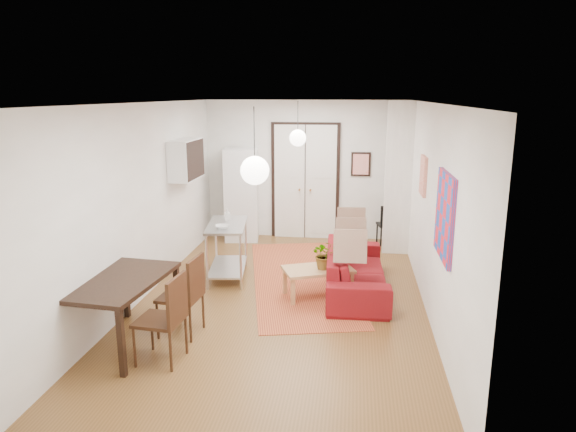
# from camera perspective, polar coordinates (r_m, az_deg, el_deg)

# --- Properties ---
(floor) EXTENTS (7.00, 7.00, 0.00)m
(floor) POSITION_cam_1_polar(r_m,az_deg,el_deg) (7.87, -0.63, -9.17)
(floor) COLOR brown
(floor) RESTS_ON ground
(ceiling) EXTENTS (4.20, 7.00, 0.02)m
(ceiling) POSITION_cam_1_polar(r_m,az_deg,el_deg) (7.26, -0.68, 12.46)
(ceiling) COLOR white
(ceiling) RESTS_ON wall_back
(wall_back) EXTENTS (4.20, 0.02, 2.90)m
(wall_back) POSITION_cam_1_polar(r_m,az_deg,el_deg) (10.85, 1.96, 5.11)
(wall_back) COLOR white
(wall_back) RESTS_ON floor
(wall_front) EXTENTS (4.20, 0.02, 2.90)m
(wall_front) POSITION_cam_1_polar(r_m,az_deg,el_deg) (4.14, -7.57, -9.07)
(wall_front) COLOR white
(wall_front) RESTS_ON floor
(wall_left) EXTENTS (0.02, 7.00, 2.90)m
(wall_left) POSITION_cam_1_polar(r_m,az_deg,el_deg) (8.00, -15.73, 1.58)
(wall_left) COLOR white
(wall_left) RESTS_ON floor
(wall_right) EXTENTS (0.02, 7.00, 2.90)m
(wall_right) POSITION_cam_1_polar(r_m,az_deg,el_deg) (7.44, 15.58, 0.72)
(wall_right) COLOR white
(wall_right) RESTS_ON floor
(double_doors) EXTENTS (1.44, 0.06, 2.50)m
(double_doors) POSITION_cam_1_polar(r_m,az_deg,el_deg) (10.85, 1.92, 3.76)
(double_doors) COLOR white
(double_doors) RESTS_ON wall_back
(stub_partition) EXTENTS (0.50, 0.10, 2.90)m
(stub_partition) POSITION_cam_1_polar(r_m,az_deg,el_deg) (9.90, 12.16, 4.00)
(stub_partition) COLOR white
(stub_partition) RESTS_ON floor
(wall_cabinet) EXTENTS (0.35, 1.00, 0.70)m
(wall_cabinet) POSITION_cam_1_polar(r_m,az_deg,el_deg) (9.24, -11.26, 6.21)
(wall_cabinet) COLOR white
(wall_cabinet) RESTS_ON wall_left
(painting_popart) EXTENTS (0.05, 1.00, 1.00)m
(painting_popart) POSITION_cam_1_polar(r_m,az_deg,el_deg) (6.19, 17.02, -0.01)
(painting_popart) COLOR red
(painting_popart) RESTS_ON wall_right
(painting_abstract) EXTENTS (0.05, 0.50, 0.60)m
(painting_abstract) POSITION_cam_1_polar(r_m,az_deg,el_deg) (8.15, 14.81, 4.36)
(painting_abstract) COLOR #F1E2C9
(painting_abstract) RESTS_ON wall_right
(poster_back) EXTENTS (0.40, 0.03, 0.50)m
(poster_back) POSITION_cam_1_polar(r_m,az_deg,el_deg) (10.75, 8.09, 5.71)
(poster_back) COLOR red
(poster_back) RESTS_ON wall_back
(print_left) EXTENTS (0.03, 0.44, 0.54)m
(print_left) POSITION_cam_1_polar(r_m,az_deg,el_deg) (9.75, -11.18, 6.88)
(print_left) COLOR #A56845
(print_left) RESTS_ON wall_left
(pendant_back) EXTENTS (0.30, 0.30, 0.80)m
(pendant_back) POSITION_cam_1_polar(r_m,az_deg,el_deg) (9.28, 1.09, 8.67)
(pendant_back) COLOR white
(pendant_back) RESTS_ON ceiling
(pendant_front) EXTENTS (0.30, 0.30, 0.80)m
(pendant_front) POSITION_cam_1_polar(r_m,az_deg,el_deg) (5.34, -3.71, 5.08)
(pendant_front) COLOR white
(pendant_front) RESTS_ON ceiling
(kilim_rug) EXTENTS (2.37, 4.31, 0.01)m
(kilim_rug) POSITION_cam_1_polar(r_m,az_deg,el_deg) (8.67, 1.37, -6.93)
(kilim_rug) COLOR #BB5A2E
(kilim_rug) RESTS_ON floor
(sofa) EXTENTS (0.99, 2.35, 0.68)m
(sofa) POSITION_cam_1_polar(r_m,az_deg,el_deg) (8.14, 7.56, -5.94)
(sofa) COLOR maroon
(sofa) RESTS_ON floor
(coffee_table) EXTENTS (1.17, 0.92, 0.46)m
(coffee_table) POSITION_cam_1_polar(r_m,az_deg,el_deg) (7.82, 3.35, -6.22)
(coffee_table) COLOR tan
(coffee_table) RESTS_ON floor
(potted_plant) EXTENTS (0.47, 0.50, 0.45)m
(potted_plant) POSITION_cam_1_polar(r_m,az_deg,el_deg) (7.73, 4.12, -4.27)
(potted_plant) COLOR #2F6831
(potted_plant) RESTS_ON coffee_table
(kitchen_counter) EXTENTS (0.77, 1.29, 0.93)m
(kitchen_counter) POSITION_cam_1_polar(r_m,az_deg,el_deg) (8.61, -6.76, -2.97)
(kitchen_counter) COLOR silver
(kitchen_counter) RESTS_ON floor
(bowl) EXTENTS (0.27, 0.27, 0.05)m
(bowl) POSITION_cam_1_polar(r_m,az_deg,el_deg) (8.24, -7.33, -1.19)
(bowl) COLOR silver
(bowl) RESTS_ON kitchen_counter
(soap_bottle) EXTENTS (0.11, 0.11, 0.19)m
(soap_bottle) POSITION_cam_1_polar(r_m,az_deg,el_deg) (8.75, -6.76, 0.16)
(soap_bottle) COLOR #5291B1
(soap_bottle) RESTS_ON kitchen_counter
(fridge) EXTENTS (0.77, 0.77, 1.92)m
(fridge) POSITION_cam_1_polar(r_m,az_deg,el_deg) (10.80, -5.18, 2.39)
(fridge) COLOR white
(fridge) RESTS_ON floor
(dining_table) EXTENTS (1.01, 1.60, 0.85)m
(dining_table) POSITION_cam_1_polar(r_m,az_deg,el_deg) (6.59, -18.00, -7.43)
(dining_table) COLOR black
(dining_table) RESTS_ON floor
(dining_chair_near) EXTENTS (0.54, 0.73, 1.05)m
(dining_chair_near) POSITION_cam_1_polar(r_m,az_deg,el_deg) (6.81, -11.66, -7.62)
(dining_chair_near) COLOR #382011
(dining_chair_near) RESTS_ON floor
(dining_chair_far) EXTENTS (0.54, 0.73, 1.05)m
(dining_chair_far) POSITION_cam_1_polar(r_m,az_deg,el_deg) (6.21, -13.78, -9.88)
(dining_chair_far) COLOR #382011
(dining_chair_far) RESTS_ON floor
(black_side_chair) EXTENTS (0.46, 0.46, 0.84)m
(black_side_chair) POSITION_cam_1_polar(r_m,az_deg,el_deg) (10.74, 10.96, -0.45)
(black_side_chair) COLOR black
(black_side_chair) RESTS_ON floor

